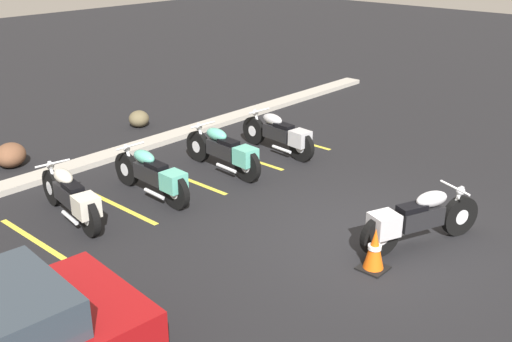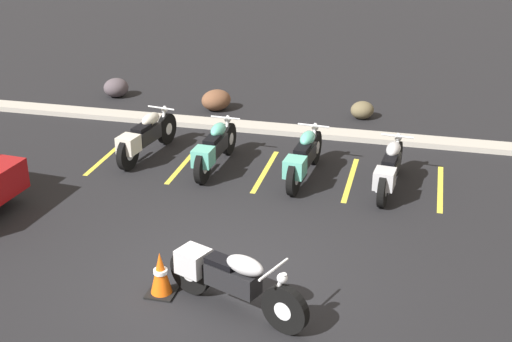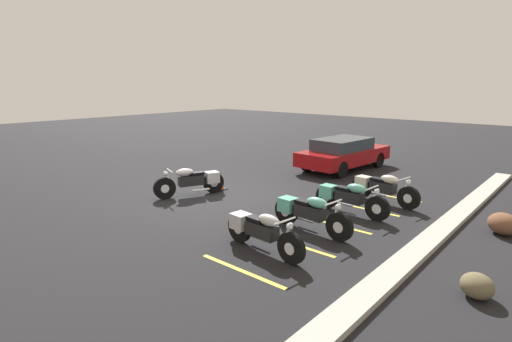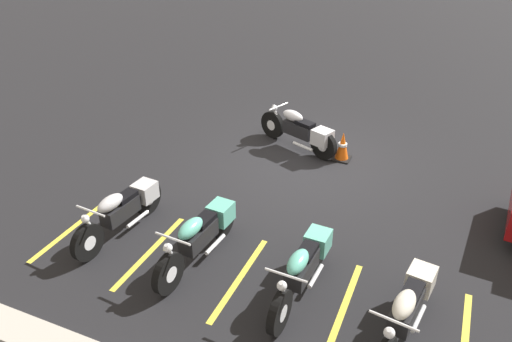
{
  "view_description": "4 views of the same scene",
  "coord_description": "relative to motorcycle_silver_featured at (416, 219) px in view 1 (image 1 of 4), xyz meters",
  "views": [
    {
      "loc": [
        -7.57,
        -4.4,
        4.66
      ],
      "look_at": [
        -0.65,
        1.87,
        0.9
      ],
      "focal_mm": 42.0,
      "sensor_mm": 36.0,
      "label": 1
    },
    {
      "loc": [
        2.64,
        -8.53,
        5.67
      ],
      "look_at": [
        0.07,
        1.93,
        0.94
      ],
      "focal_mm": 50.0,
      "sensor_mm": 36.0,
      "label": 2
    },
    {
      "loc": [
        8.2,
        8.82,
        3.5
      ],
      "look_at": [
        -1.09,
        0.76,
        0.75
      ],
      "focal_mm": 28.0,
      "sensor_mm": 36.0,
      "label": 3
    },
    {
      "loc": [
        -2.89,
        9.49,
        5.41
      ],
      "look_at": [
        0.54,
        1.52,
        0.47
      ],
      "focal_mm": 35.0,
      "sensor_mm": 36.0,
      "label": 4
    }
  ],
  "objects": [
    {
      "name": "stall_line_1",
      "position": [
        -2.27,
        4.67,
        -0.47
      ],
      "size": [
        0.1,
        2.1,
        0.0
      ],
      "primitive_type": "cube",
      "color": "gold",
      "rests_on": "ground"
    },
    {
      "name": "motorcycle_silver_featured",
      "position": [
        0.0,
        0.0,
        0.0
      ],
      "size": [
        2.15,
        1.05,
        0.89
      ],
      "rotation": [
        0.0,
        0.0,
        -0.38
      ],
      "color": "black",
      "rests_on": "ground"
    },
    {
      "name": "ground",
      "position": [
        -0.32,
        0.63,
        -0.47
      ],
      "size": [
        60.0,
        60.0,
        0.0
      ],
      "primitive_type": "plane",
      "color": "black"
    },
    {
      "name": "parked_bike_3",
      "position": [
        1.85,
        4.32,
        -0.02
      ],
      "size": [
        0.63,
        2.19,
        0.86
      ],
      "rotation": [
        0.0,
        0.0,
        1.48
      ],
      "color": "black",
      "rests_on": "ground"
    },
    {
      "name": "parked_bike_2",
      "position": [
        0.22,
        4.43,
        -0.0
      ],
      "size": [
        0.63,
        2.25,
        0.89
      ],
      "rotation": [
        0.0,
        0.0,
        1.49
      ],
      "color": "black",
      "rests_on": "ground"
    },
    {
      "name": "stall_line_2",
      "position": [
        -0.58,
        4.67,
        -0.47
      ],
      "size": [
        0.1,
        2.1,
        0.0
      ],
      "primitive_type": "cube",
      "color": "gold",
      "rests_on": "ground"
    },
    {
      "name": "stall_line_0",
      "position": [
        -3.95,
        4.67,
        -0.47
      ],
      "size": [
        0.1,
        2.1,
        0.0
      ],
      "primitive_type": "cube",
      "color": "gold",
      "rests_on": "ground"
    },
    {
      "name": "landscape_rock_1",
      "position": [
        -2.6,
        8.03,
        -0.22
      ],
      "size": [
        0.96,
        0.97,
        0.51
      ],
      "primitive_type": "ellipsoid",
      "rotation": [
        0.0,
        0.0,
        0.84
      ],
      "color": "brown",
      "rests_on": "ground"
    },
    {
      "name": "stall_line_3",
      "position": [
        1.1,
        4.67,
        -0.47
      ],
      "size": [
        0.1,
        2.1,
        0.0
      ],
      "primitive_type": "cube",
      "color": "gold",
      "rests_on": "ground"
    },
    {
      "name": "parked_bike_0",
      "position": [
        -3.14,
        4.77,
        -0.01
      ],
      "size": [
        0.73,
        2.21,
        0.87
      ],
      "rotation": [
        0.0,
        0.0,
        1.42
      ],
      "color": "black",
      "rests_on": "ground"
    },
    {
      "name": "stall_line_4",
      "position": [
        2.79,
        4.67,
        -0.47
      ],
      "size": [
        0.1,
        2.1,
        0.0
      ],
      "primitive_type": "cube",
      "color": "gold",
      "rests_on": "ground"
    },
    {
      "name": "landscape_rock_2",
      "position": [
        0.94,
        8.27,
        -0.27
      ],
      "size": [
        0.76,
        0.76,
        0.42
      ],
      "primitive_type": "ellipsoid",
      "rotation": [
        0.0,
        0.0,
        0.75
      ],
      "color": "brown",
      "rests_on": "ground"
    },
    {
      "name": "parked_bike_1",
      "position": [
        -1.58,
        4.52,
        -0.01
      ],
      "size": [
        0.62,
        2.21,
        0.87
      ],
      "rotation": [
        0.0,
        0.0,
        1.52
      ],
      "color": "black",
      "rests_on": "ground"
    },
    {
      "name": "traffic_cone",
      "position": [
        -1.03,
        0.1,
        -0.16
      ],
      "size": [
        0.4,
        0.4,
        0.67
      ],
      "color": "black",
      "rests_on": "ground"
    },
    {
      "name": "concrete_curb",
      "position": [
        -0.32,
        6.91,
        -0.41
      ],
      "size": [
        18.0,
        0.5,
        0.12
      ],
      "primitive_type": "cube",
      "color": "#A8A399",
      "rests_on": "ground"
    }
  ]
}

